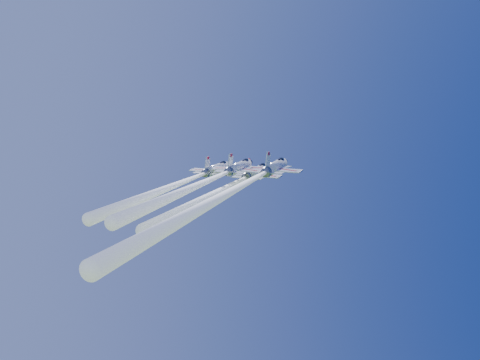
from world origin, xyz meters
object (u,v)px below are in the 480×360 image
jet_right (236,189)px  jet_slot (207,181)px  jet_lead (228,187)px  jet_left (182,182)px

jet_right → jet_slot: 5.92m
jet_lead → jet_left: (-8.89, -1.46, -0.59)m
jet_lead → jet_slot: size_ratio=1.11×
jet_left → jet_right: bearing=-28.6°
jet_left → jet_right: 12.24m
jet_lead → jet_slot: bearing=-91.0°
jet_left → jet_slot: (1.38, -6.18, -1.10)m
jet_lead → jet_slot: 10.85m
jet_right → jet_slot: jet_right is taller
jet_right → jet_lead: bearing=111.0°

